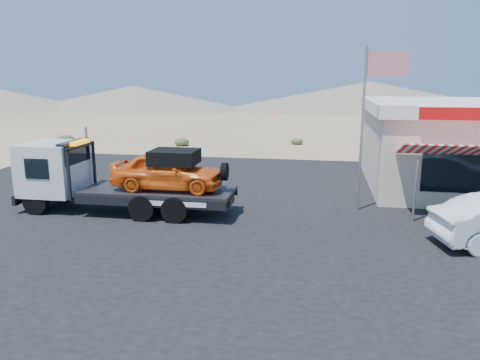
# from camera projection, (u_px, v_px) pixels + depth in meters

# --- Properties ---
(ground) EXTENTS (120.00, 120.00, 0.00)m
(ground) POSITION_uv_depth(u_px,v_px,m) (210.00, 243.00, 14.30)
(ground) COLOR #8B704F
(ground) RESTS_ON ground
(asphalt_lot) EXTENTS (32.00, 24.00, 0.02)m
(asphalt_lot) POSITION_uv_depth(u_px,v_px,m) (284.00, 217.00, 16.85)
(asphalt_lot) COLOR black
(asphalt_lot) RESTS_ON ground
(tow_truck) EXTENTS (7.91, 2.34, 2.64)m
(tow_truck) POSITION_uv_depth(u_px,v_px,m) (120.00, 175.00, 17.33)
(tow_truck) COLOR black
(tow_truck) RESTS_ON asphalt_lot
(flagpole) EXTENTS (1.55, 0.10, 6.00)m
(flagpole) POSITION_uv_depth(u_px,v_px,m) (370.00, 111.00, 16.99)
(flagpole) COLOR #99999E
(flagpole) RESTS_ON asphalt_lot
(desert_scrub) EXTENTS (23.03, 28.98, 0.74)m
(desert_scrub) POSITION_uv_depth(u_px,v_px,m) (28.00, 159.00, 27.15)
(desert_scrub) COLOR #343F22
(desert_scrub) RESTS_ON ground
(distant_hills) EXTENTS (126.00, 48.00, 4.20)m
(distant_hills) POSITION_uv_depth(u_px,v_px,m) (232.00, 97.00, 68.54)
(distant_hills) COLOR #726B59
(distant_hills) RESTS_ON ground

